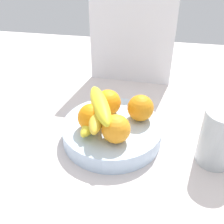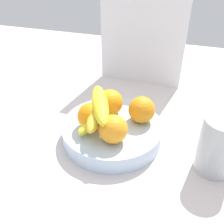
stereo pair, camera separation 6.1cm
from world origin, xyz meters
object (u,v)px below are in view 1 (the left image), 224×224
orange_front_left (141,108)px  orange_back_left (116,129)px  thermos_tumbler (219,137)px  orange_center (91,117)px  banana_bunch (98,111)px  orange_front_right (108,102)px  cutting_board (132,31)px  fruit_bowl (112,131)px

orange_front_left → orange_back_left: bearing=-117.1°
thermos_tumbler → orange_back_left: bearing=-175.0°
orange_center → orange_back_left: size_ratio=1.00×
banana_bunch → orange_back_left: bearing=-44.5°
orange_front_right → orange_center: (-2.84, -7.24, 0.00)cm
orange_front_left → orange_center: size_ratio=1.00×
orange_front_right → banana_bunch: size_ratio=0.38×
orange_center → banana_bunch: banana_bunch is taller
orange_center → banana_bunch: (1.42, 1.77, 0.74)cm
banana_bunch → thermos_tumbler: 29.28cm
banana_bunch → thermos_tumbler: size_ratio=1.28×
cutting_board → orange_front_right: bearing=-93.7°
orange_front_left → banana_bunch: size_ratio=0.38×
orange_front_right → cutting_board: 29.79cm
fruit_bowl → cutting_board: 36.39cm
banana_bunch → orange_front_right: bearing=75.4°
cutting_board → thermos_tumbler: 45.48cm
fruit_bowl → orange_center: orange_center is taller
fruit_bowl → banana_bunch: bearing=-169.8°
orange_front_left → fruit_bowl: bearing=-151.2°
orange_front_right → thermos_tumbler: (27.64, -8.60, -0.94)cm
fruit_bowl → orange_front_left: size_ratio=3.76×
fruit_bowl → orange_back_left: 8.44cm
orange_front_right → cutting_board: (2.84, 27.95, 9.89)cm
fruit_bowl → orange_front_right: size_ratio=3.76×
orange_front_right → orange_center: size_ratio=1.00×
banana_bunch → cutting_board: (4.27, 33.43, 9.15)cm
orange_back_left → cutting_board: bearing=91.5°
orange_back_left → banana_bunch: bearing=135.5°
orange_front_right → cutting_board: cutting_board is taller
orange_back_left → thermos_tumbler: 23.87cm
banana_bunch → orange_center: bearing=-128.7°
fruit_bowl → orange_center: bearing=-153.5°
orange_front_right → thermos_tumbler: size_ratio=0.48×
fruit_bowl → cutting_board: (0.93, 32.82, 15.68)cm
fruit_bowl → orange_front_left: orange_front_left is taller
orange_back_left → thermos_tumbler: bearing=5.0°
banana_bunch → thermos_tumbler: (29.06, -3.13, -1.67)cm
orange_back_left → thermos_tumbler: size_ratio=0.48×
orange_front_left → thermos_tumbler: size_ratio=0.48×
fruit_bowl → orange_back_left: bearing=-71.4°
orange_front_left → orange_center: bearing=-152.1°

